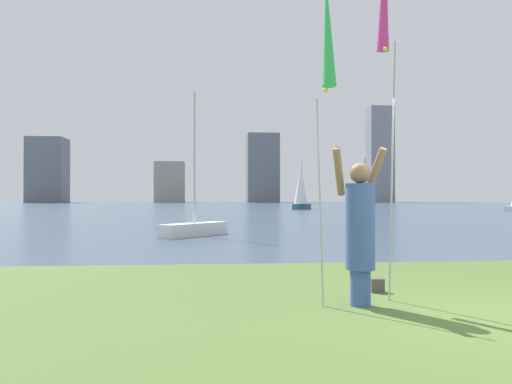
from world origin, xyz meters
TOP-DOWN VIEW (x-y plane):
  - ground at (0.00, 50.95)m, footprint 120.00×138.00m
  - person at (-1.33, 0.81)m, footprint 0.70×0.51m
  - kite_flag_left at (-1.78, 0.57)m, footprint 0.16×0.77m
  - bag at (-0.86, 1.63)m, footprint 0.18×0.15m
  - sailboat_1 at (-3.68, 11.72)m, footprint 2.25×2.54m
  - sailboat_2 at (5.89, 45.70)m, footprint 2.28×2.57m
  - sailboat_3 at (14.36, 51.48)m, footprint 2.54×2.73m
  - skyline_tower_0 at (-38.99, 108.55)m, footprint 7.65×7.06m
  - skyline_tower_1 at (-12.82, 111.31)m, footprint 6.63×5.73m
  - skyline_tower_2 at (8.30, 110.08)m, footprint 7.13×8.00m
  - skyline_tower_3 at (34.98, 106.97)m, footprint 5.45×4.38m

SIDE VIEW (x-z plane):
  - ground at x=0.00m, z-range -0.12..0.00m
  - bag at x=-0.86m, z-range 0.00..0.18m
  - sailboat_1 at x=-3.68m, z-range -2.08..2.70m
  - sailboat_3 at x=14.36m, z-range -2.52..3.21m
  - person at x=-1.33m, z-range -0.02..1.88m
  - sailboat_2 at x=5.89m, z-range -0.46..4.79m
  - kite_flag_left at x=-1.78m, z-range 1.19..5.08m
  - skyline_tower_1 at x=-12.82m, z-range 0.00..9.20m
  - skyline_tower_0 at x=-38.99m, z-range 0.00..14.13m
  - skyline_tower_2 at x=8.30m, z-range 0.00..15.53m
  - skyline_tower_3 at x=34.98m, z-range 0.00..21.75m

